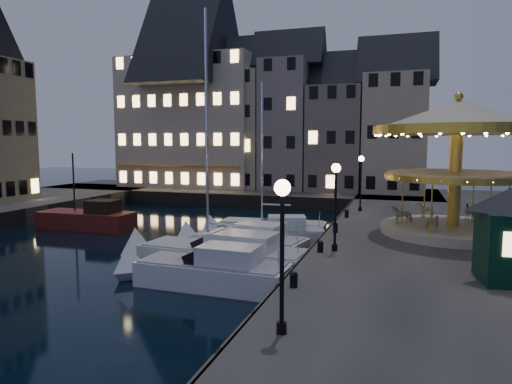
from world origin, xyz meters
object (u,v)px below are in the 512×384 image
(motorboat_c, at_px, (217,255))
(red_fishing_boat, at_px, (88,220))
(bollard_d, at_px, (347,213))
(motorboat_f, at_px, (264,230))
(streetlamp_a, at_px, (282,234))
(streetlamp_b, at_px, (336,194))
(motorboat_e, at_px, (268,237))
(bollard_a, at_px, (294,279))
(streetlamp_c, at_px, (361,175))
(bollard_b, at_px, (320,246))
(motorboat_d, at_px, (242,244))
(motorboat_b, at_px, (204,272))
(carousel, at_px, (457,142))
(bollard_c, at_px, (335,227))

(motorboat_c, bearing_deg, red_fishing_boat, 152.31)
(bollard_d, relative_size, motorboat_f, 0.05)
(motorboat_c, bearing_deg, streetlamp_a, -58.42)
(streetlamp_a, distance_m, streetlamp_b, 10.00)
(streetlamp_a, relative_size, motorboat_e, 0.59)
(bollard_a, bearing_deg, streetlamp_c, 88.24)
(bollard_a, xyz_separation_m, motorboat_f, (-5.32, 13.85, -1.07))
(motorboat_e, bearing_deg, streetlamp_a, -72.33)
(streetlamp_b, relative_size, streetlamp_c, 1.00)
(bollard_b, distance_m, motorboat_d, 6.09)
(streetlamp_a, bearing_deg, motorboat_b, 128.26)
(streetlamp_c, xyz_separation_m, motorboat_d, (-5.68, -10.79, -3.38))
(red_fishing_boat, bearing_deg, streetlamp_c, 19.23)
(motorboat_c, xyz_separation_m, red_fishing_boat, (-13.32, 6.99, 0.01))
(streetlamp_c, height_order, bollard_a, streetlamp_c)
(streetlamp_a, bearing_deg, carousel, 70.17)
(motorboat_c, height_order, motorboat_e, motorboat_c)
(bollard_c, distance_m, motorboat_b, 9.11)
(streetlamp_c, height_order, motorboat_e, streetlamp_c)
(bollard_c, xyz_separation_m, carousel, (6.38, 1.52, 4.89))
(bollard_a, height_order, motorboat_e, motorboat_e)
(streetlamp_b, distance_m, motorboat_e, 7.82)
(motorboat_b, relative_size, motorboat_f, 0.72)
(bollard_b, relative_size, motorboat_e, 0.08)
(bollard_a, relative_size, motorboat_d, 0.07)
(streetlamp_b, bearing_deg, bollard_b, -140.19)
(bollard_d, xyz_separation_m, motorboat_c, (-5.40, -10.23, -0.92))
(streetlamp_b, relative_size, motorboat_b, 0.53)
(bollard_b, xyz_separation_m, bollard_d, (0.00, 10.50, 0.00))
(motorboat_d, bearing_deg, streetlamp_b, -25.52)
(motorboat_f, xyz_separation_m, carousel, (11.69, -1.82, 5.97))
(red_fishing_boat, bearing_deg, motorboat_e, -6.36)
(motorboat_e, xyz_separation_m, carousel, (10.60, 0.88, 5.86))
(bollard_b, height_order, motorboat_e, motorboat_e)
(motorboat_d, bearing_deg, red_fishing_boat, 163.49)
(bollard_c, bearing_deg, streetlamp_a, -87.63)
(bollard_d, distance_m, motorboat_c, 11.61)
(streetlamp_b, xyz_separation_m, bollard_b, (-0.60, -0.50, -2.41))
(streetlamp_c, relative_size, motorboat_c, 0.32)
(bollard_b, bearing_deg, streetlamp_a, -86.39)
(streetlamp_b, distance_m, carousel, 8.71)
(bollard_b, distance_m, bollard_d, 10.50)
(bollard_c, bearing_deg, bollard_d, 90.00)
(streetlamp_c, relative_size, motorboat_e, 0.59)
(bollard_c, relative_size, bollard_d, 1.00)
(motorboat_e, bearing_deg, motorboat_f, 112.00)
(carousel, bearing_deg, motorboat_c, -152.03)
(carousel, bearing_deg, bollard_d, 148.04)
(streetlamp_a, relative_size, motorboat_d, 0.54)
(bollard_a, bearing_deg, carousel, 62.05)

